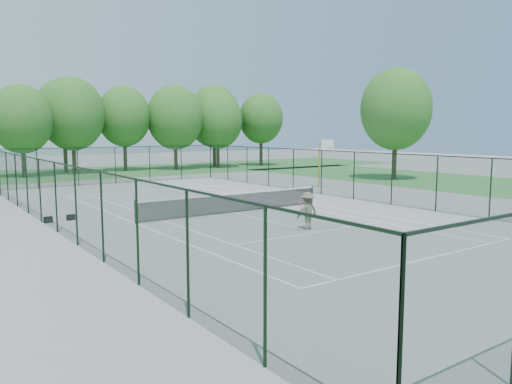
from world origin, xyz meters
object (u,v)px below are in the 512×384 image
Objects in this scene: basketball_goal at (324,154)px; tennis_net at (234,202)px; sports_bag_a at (48,220)px; tennis_player at (307,211)px.

tennis_net is at bearing -153.11° from basketball_goal.
sports_bag_a is at bearing 163.67° from tennis_net.
sports_bag_a is 0.22× the size of tennis_player.
tennis_player reaches higher than sports_bag_a.
tennis_player reaches higher than tennis_net.
basketball_goal is at bearing -8.99° from sports_bag_a.
basketball_goal is 21.36m from sports_bag_a.
basketball_goal is 10.06× the size of sports_bag_a.
tennis_net is 6.64× the size of tennis_player.
tennis_player is (0.10, -5.74, 0.26)m from tennis_net.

